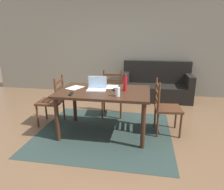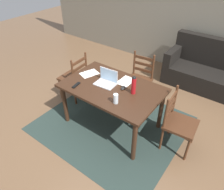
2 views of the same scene
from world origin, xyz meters
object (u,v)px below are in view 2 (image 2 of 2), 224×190
Objects in this scene: water_bottle at (134,85)px; drinking_glass at (116,99)px; chair_far_head at (139,80)px; computer_mouse at (123,88)px; chair_right_far at (178,123)px; tv_remote at (76,85)px; couch at (210,72)px; dining_table at (112,92)px; chair_left_far at (74,77)px; laptop at (107,80)px.

water_bottle is 0.35m from drinking_glass.
computer_mouse is (0.18, -0.81, 0.33)m from chair_far_head.
chair_right_far is 1.63m from tv_remote.
chair_right_far reaches higher than tv_remote.
chair_far_head reaches higher than computer_mouse.
couch is 2.31m from water_bottle.
dining_table is 10.69× the size of drinking_glass.
couch is 2.92m from tv_remote.
chair_far_head reaches higher than drinking_glass.
water_bottle is 0.22m from computer_mouse.
chair_right_far is 0.95m from computer_mouse.
dining_table is at bearing -172.23° from water_bottle.
couch is (0.96, 2.20, -0.33)m from dining_table.
computer_mouse is at bearing -6.93° from chair_left_far.
chair_far_head is 1.25m from drinking_glass.
water_bottle reaches higher than computer_mouse.
drinking_glass reaches higher than dining_table.
tv_remote is at bearing -40.78° from chair_left_far.
chair_left_far is 1.01m from laptop.
laptop is 0.48m from tv_remote.
couch is 2.33m from computer_mouse.
tv_remote is (-0.64, -0.36, -0.01)m from computer_mouse.
dining_table is at bearing -169.63° from chair_right_far.
dining_table is 1.61× the size of chair_right_far.
laptop is at bearing 173.12° from computer_mouse.
water_bottle is (0.35, 0.05, 0.25)m from dining_table.
chair_far_head and chair_left_far have the same top height.
chair_left_far is 1.28m from computer_mouse.
chair_far_head is at bearing -125.77° from couch.
laptop is 1.16× the size of water_bottle.
water_bottle is 2.02× the size of drinking_glass.
couch reaches higher than chair_far_head.
dining_table is 1.10m from chair_left_far.
chair_far_head is 0.89m from computer_mouse.
dining_table is 1.09m from chair_right_far.
dining_table is 0.20m from laptop.
laptop is at bearing -10.22° from chair_left_far.
chair_far_head is 0.53× the size of couch.
drinking_glass is 0.84× the size of tv_remote.
laptop is 3.36× the size of computer_mouse.
laptop reaches higher than couch.
chair_right_far is at bearing 9.44° from tv_remote.
chair_right_far is 9.50× the size of computer_mouse.
chair_left_far is at bearing 130.37° from tv_remote.
chair_right_far is 1.25m from laptop.
water_bottle is at bearing 1.90° from laptop.
chair_left_far reaches higher than drinking_glass.
laptop is 0.52m from drinking_glass.
laptop is (-1.09, -2.17, 0.48)m from couch.
computer_mouse is at bearing 16.27° from dining_table.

